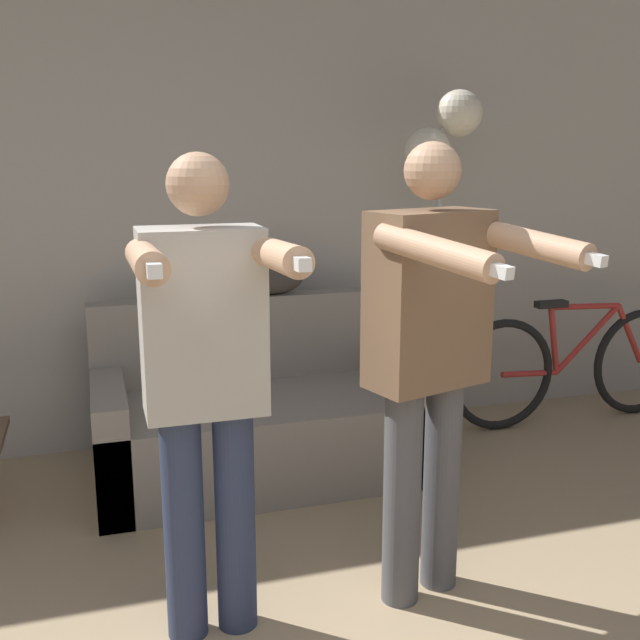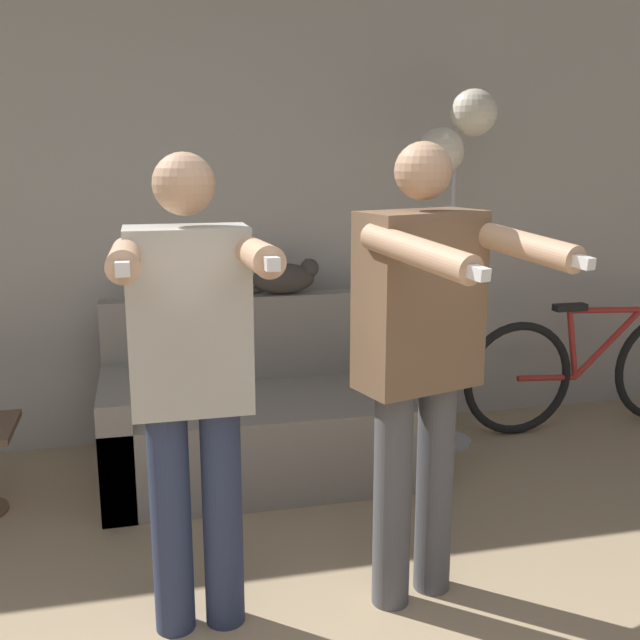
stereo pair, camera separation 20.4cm
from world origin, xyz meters
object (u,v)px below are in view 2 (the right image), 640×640
object	(u,v)px
cat	(285,278)
bicycle	(593,370)
person_right	(421,349)
floor_lamp	(456,159)
person_left	(192,372)
couch	(267,420)

from	to	relation	value
cat	bicycle	bearing A→B (deg)	-3.84
person_right	cat	distance (m)	1.60
person_right	floor_lamp	size ratio (longest dim) A/B	0.85
cat	bicycle	distance (m)	1.98
person_left	bicycle	bearing A→B (deg)	30.38
cat	floor_lamp	bearing A→B (deg)	-9.93
couch	person_right	distance (m)	1.50
cat	floor_lamp	xyz separation A→B (m)	(0.91, -0.16, 0.64)
bicycle	couch	bearing A→B (deg)	-174.87
couch	person_right	world-z (taller)	person_right
person_right	bicycle	world-z (taller)	person_right
person_left	floor_lamp	distance (m)	2.20
cat	bicycle	world-z (taller)	cat
couch	person_left	size ratio (longest dim) A/B	1.00
floor_lamp	person_right	bearing A→B (deg)	-116.81
person_left	person_right	xyz separation A→B (m)	(0.81, 0.00, 0.03)
person_left	bicycle	size ratio (longest dim) A/B	0.98
cat	person_left	bearing A→B (deg)	-111.23
couch	cat	bearing A→B (deg)	62.20
couch	cat	world-z (taller)	cat
cat	person_right	bearing A→B (deg)	-83.22
person_right	bicycle	bearing A→B (deg)	24.32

